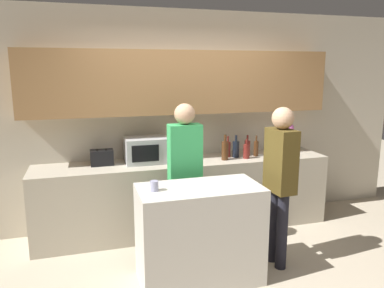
{
  "coord_description": "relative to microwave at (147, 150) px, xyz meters",
  "views": [
    {
      "loc": [
        -1.18,
        -2.88,
        1.99
      ],
      "look_at": [
        -0.19,
        0.49,
        1.28
      ],
      "focal_mm": 35.0,
      "sensor_mm": 36.0,
      "label": 1
    }
  ],
  "objects": [
    {
      "name": "back_wall",
      "position": [
        0.46,
        0.2,
        0.5
      ],
      "size": [
        6.4,
        0.4,
        2.7
      ],
      "color": "beige",
      "rests_on": "ground_plane"
    },
    {
      "name": "back_counter",
      "position": [
        0.46,
        -0.07,
        -0.59
      ],
      "size": [
        3.6,
        0.62,
        0.88
      ],
      "color": "#B7AD99",
      "rests_on": "ground_plane"
    },
    {
      "name": "kitchen_island",
      "position": [
        0.28,
        -1.22,
        -0.57
      ],
      "size": [
        1.14,
        0.58,
        0.93
      ],
      "color": "beige",
      "rests_on": "ground_plane"
    },
    {
      "name": "microwave",
      "position": [
        0.0,
        0.0,
        0.0
      ],
      "size": [
        0.52,
        0.39,
        0.3
      ],
      "color": "#B7BABC",
      "rests_on": "back_counter"
    },
    {
      "name": "toaster",
      "position": [
        -0.53,
        0.0,
        -0.06
      ],
      "size": [
        0.26,
        0.16,
        0.18
      ],
      "color": "black",
      "rests_on": "back_counter"
    },
    {
      "name": "potted_plant",
      "position": [
        1.9,
        0.0,
        0.05
      ],
      "size": [
        0.14,
        0.14,
        0.39
      ],
      "color": "silver",
      "rests_on": "back_counter"
    },
    {
      "name": "bottle_0",
      "position": [
        0.94,
        -0.16,
        -0.03
      ],
      "size": [
        0.09,
        0.09,
        0.32
      ],
      "color": "#472814",
      "rests_on": "back_counter"
    },
    {
      "name": "bottle_1",
      "position": [
        1.02,
        -0.04,
        -0.05
      ],
      "size": [
        0.07,
        0.07,
        0.27
      ],
      "color": "maroon",
      "rests_on": "back_counter"
    },
    {
      "name": "bottle_2",
      "position": [
        1.12,
        -0.07,
        -0.04
      ],
      "size": [
        0.08,
        0.08,
        0.28
      ],
      "color": "black",
      "rests_on": "back_counter"
    },
    {
      "name": "bottle_3",
      "position": [
        1.22,
        -0.17,
        -0.06
      ],
      "size": [
        0.08,
        0.08,
        0.24
      ],
      "color": "maroon",
      "rests_on": "back_counter"
    },
    {
      "name": "bottle_4",
      "position": [
        1.31,
        0.0,
        -0.05
      ],
      "size": [
        0.07,
        0.07,
        0.26
      ],
      "color": "maroon",
      "rests_on": "back_counter"
    },
    {
      "name": "bottle_5",
      "position": [
        1.4,
        -0.07,
        -0.05
      ],
      "size": [
        0.06,
        0.06,
        0.27
      ],
      "color": "#472814",
      "rests_on": "back_counter"
    },
    {
      "name": "cup_0",
      "position": [
        -0.14,
        -1.22,
        -0.06
      ],
      "size": [
        0.07,
        0.07,
        0.09
      ],
      "color": "#9D9FBF",
      "rests_on": "kitchen_island"
    },
    {
      "name": "person_left",
      "position": [
        0.29,
        -0.67,
        -0.06
      ],
      "size": [
        0.34,
        0.22,
        1.64
      ],
      "rotation": [
        0.0,
        0.0,
        -3.16
      ],
      "color": "black",
      "rests_on": "ground_plane"
    },
    {
      "name": "person_center",
      "position": [
        1.12,
        -1.17,
        -0.07
      ],
      "size": [
        0.21,
        0.35,
        1.63
      ],
      "rotation": [
        0.0,
        0.0,
        -4.65
      ],
      "color": "black",
      "rests_on": "ground_plane"
    }
  ]
}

